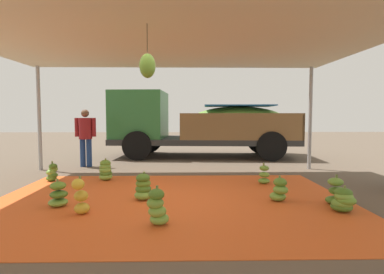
# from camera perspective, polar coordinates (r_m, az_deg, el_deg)

# --- Properties ---
(ground_plane) EXTENTS (40.00, 40.00, 0.00)m
(ground_plane) POSITION_cam_1_polar(r_m,az_deg,el_deg) (8.65, -2.95, -6.23)
(ground_plane) COLOR brown
(tarp_orange) EXTENTS (6.37, 4.64, 0.01)m
(tarp_orange) POSITION_cam_1_polar(r_m,az_deg,el_deg) (5.72, -3.86, -11.50)
(tarp_orange) COLOR #E05B23
(tarp_orange) RESTS_ON ground
(tent_canopy) EXTENTS (8.00, 7.00, 2.94)m
(tent_canopy) POSITION_cam_1_polar(r_m,az_deg,el_deg) (5.58, -4.07, 17.70)
(tent_canopy) COLOR #9EA0A5
(tent_canopy) RESTS_ON ground
(banana_bunch_0) EXTENTS (0.43, 0.44, 0.42)m
(banana_bunch_0) POSITION_cam_1_polar(r_m,az_deg,el_deg) (5.58, 25.79, -10.35)
(banana_bunch_0) COLOR #477523
(banana_bunch_0) RESTS_ON tarp_orange
(banana_bunch_1) EXTENTS (0.33, 0.35, 0.46)m
(banana_bunch_1) POSITION_cam_1_polar(r_m,az_deg,el_deg) (7.98, -24.06, -5.96)
(banana_bunch_1) COLOR #518428
(banana_bunch_1) RESTS_ON tarp_orange
(banana_bunch_2) EXTENTS (0.40, 0.42, 0.51)m
(banana_bunch_2) POSITION_cam_1_polar(r_m,az_deg,el_deg) (5.81, -8.87, -9.02)
(banana_bunch_2) COLOR #75A83D
(banana_bunch_2) RESTS_ON tarp_orange
(banana_bunch_3) EXTENTS (0.43, 0.43, 0.47)m
(banana_bunch_3) POSITION_cam_1_polar(r_m,az_deg,el_deg) (5.77, -23.13, -9.70)
(banana_bunch_3) COLOR #75A83D
(banana_bunch_3) RESTS_ON tarp_orange
(banana_bunch_4) EXTENTS (0.40, 0.40, 0.46)m
(banana_bunch_4) POSITION_cam_1_polar(r_m,az_deg,el_deg) (5.84, 15.59, -9.33)
(banana_bunch_4) COLOR #6B9E38
(banana_bunch_4) RESTS_ON tarp_orange
(banana_bunch_5) EXTENTS (0.37, 0.36, 0.55)m
(banana_bunch_5) POSITION_cam_1_polar(r_m,az_deg,el_deg) (4.47, -6.33, -12.74)
(banana_bunch_5) COLOR #75A83D
(banana_bunch_5) RESTS_ON tarp_orange
(banana_bunch_6) EXTENTS (0.43, 0.43, 0.52)m
(banana_bunch_6) POSITION_cam_1_polar(r_m,az_deg,el_deg) (7.67, -15.44, -5.91)
(banana_bunch_6) COLOR #75A83D
(banana_bunch_6) RESTS_ON tarp_orange
(banana_bunch_7) EXTENTS (0.31, 0.30, 0.59)m
(banana_bunch_7) POSITION_cam_1_polar(r_m,az_deg,el_deg) (5.20, -19.59, -10.34)
(banana_bunch_7) COLOR gold
(banana_bunch_7) RESTS_ON tarp_orange
(banana_bunch_8) EXTENTS (0.36, 0.36, 0.47)m
(banana_bunch_8) POSITION_cam_1_polar(r_m,az_deg,el_deg) (7.21, 12.97, -6.80)
(banana_bunch_8) COLOR #6B9E38
(banana_bunch_8) RESTS_ON tarp_orange
(banana_bunch_9) EXTENTS (0.47, 0.45, 0.51)m
(banana_bunch_9) POSITION_cam_1_polar(r_m,az_deg,el_deg) (5.97, 24.70, -9.09)
(banana_bunch_9) COLOR #518428
(banana_bunch_9) RESTS_ON tarp_orange
(cargo_truck_main) EXTENTS (6.80, 2.89, 2.40)m
(cargo_truck_main) POSITION_cam_1_polar(r_m,az_deg,el_deg) (11.64, 1.09, 2.47)
(cargo_truck_main) COLOR #2D2D2D
(cargo_truck_main) RESTS_ON ground
(worker_0) EXTENTS (0.62, 0.38, 1.70)m
(worker_0) POSITION_cam_1_polar(r_m,az_deg,el_deg) (9.81, -18.79, 0.61)
(worker_0) COLOR navy
(worker_0) RESTS_ON ground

